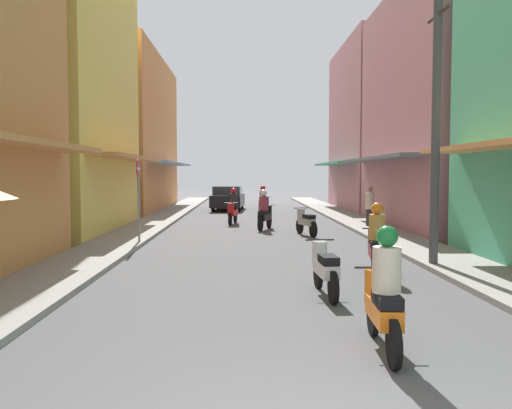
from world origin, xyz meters
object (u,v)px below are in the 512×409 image
object	(u,v)px
parked_car	(228,198)
pedestrian_midway	(370,208)
motorbike_silver	(306,221)
utility_pole	(436,127)
street_sign_no_entry	(139,189)
motorbike_maroon	(376,242)
motorbike_blue	(264,202)
motorbike_red	(233,208)
motorbike_black	(265,212)
motorbike_white	(325,268)
motorbike_orange	(383,295)

from	to	relation	value
parked_car	pedestrian_midway	distance (m)	12.44
motorbike_silver	utility_pole	world-z (taller)	utility_pole
street_sign_no_entry	motorbike_maroon	bearing A→B (deg)	-38.43
motorbike_blue	motorbike_red	world-z (taller)	same
motorbike_black	motorbike_red	xyz separation A→B (m)	(-1.29, 2.48, 0.00)
motorbike_maroon	motorbike_white	xyz separation A→B (m)	(-1.43, -1.97, -0.20)
motorbike_maroon	pedestrian_midway	distance (m)	9.84
motorbike_white	utility_pole	xyz separation A→B (m)	(2.95, 2.68, 2.77)
motorbike_silver	motorbike_blue	distance (m)	9.45
parked_car	utility_pole	world-z (taller)	utility_pole
utility_pole	motorbike_black	bearing A→B (deg)	112.78
motorbike_orange	motorbike_white	size ratio (longest dim) A/B	1.00
motorbike_orange	motorbike_maroon	world-z (taller)	same
motorbike_blue	pedestrian_midway	size ratio (longest dim) A/B	1.04
motorbike_silver	utility_pole	size ratio (longest dim) A/B	0.28
motorbike_silver	motorbike_white	world-z (taller)	same
motorbike_maroon	street_sign_no_entry	bearing A→B (deg)	141.57
motorbike_silver	motorbike_white	size ratio (longest dim) A/B	0.97
utility_pole	motorbike_orange	bearing A→B (deg)	-115.20
motorbike_blue	motorbike_red	xyz separation A→B (m)	(-1.54, -5.00, 0.00)
motorbike_orange	motorbike_blue	bearing A→B (deg)	91.67
motorbike_silver	motorbike_maroon	size ratio (longest dim) A/B	0.98
motorbike_silver	motorbike_white	distance (m)	9.31
motorbike_silver	motorbike_red	distance (m)	5.14
motorbike_red	motorbike_blue	bearing A→B (deg)	72.89
motorbike_white	motorbike_red	bearing A→B (deg)	97.99
utility_pole	street_sign_no_entry	world-z (taller)	utility_pole
motorbike_red	parked_car	distance (m)	8.82
motorbike_silver	motorbike_black	bearing A→B (deg)	125.88
motorbike_maroon	parked_car	distance (m)	20.86
motorbike_orange	motorbike_maroon	distance (m)	5.16
motorbike_white	motorbike_red	world-z (taller)	motorbike_red
motorbike_white	motorbike_blue	bearing A→B (deg)	91.17
motorbike_silver	motorbike_maroon	distance (m)	7.34
motorbike_silver	utility_pole	xyz separation A→B (m)	(2.20, -6.61, 2.77)
motorbike_blue	motorbike_white	distance (m)	18.67
motorbike_silver	pedestrian_midway	distance (m)	3.66
motorbike_maroon	pedestrian_midway	size ratio (longest dim) A/B	1.07
pedestrian_midway	motorbike_black	bearing A→B (deg)	-174.85
parked_car	pedestrian_midway	xyz separation A→B (m)	(5.97, -10.91, 0.11)
motorbike_maroon	motorbike_red	distance (m)	12.16
parked_car	street_sign_no_entry	distance (m)	15.87
motorbike_black	motorbike_red	distance (m)	2.79
motorbike_blue	motorbike_white	xyz separation A→B (m)	(0.38, -18.66, -0.20)
motorbike_black	motorbike_silver	world-z (taller)	motorbike_black
motorbike_blue	pedestrian_midway	distance (m)	8.13
motorbike_blue	utility_pole	xyz separation A→B (m)	(3.33, -15.99, 2.57)
motorbike_black	street_sign_no_entry	xyz separation A→B (m)	(-4.03, -4.39, 1.01)
motorbike_black	parked_car	distance (m)	11.42
motorbike_black	parked_car	size ratio (longest dim) A/B	0.41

